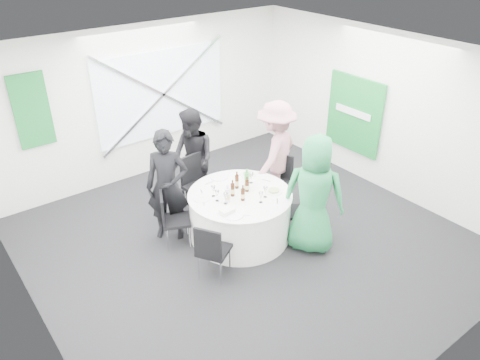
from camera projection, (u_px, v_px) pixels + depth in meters
floor at (248, 242)px, 7.16m from camera, size 6.00×6.00×0.00m
ceiling at (250, 60)px, 5.80m from camera, size 6.00×6.00×0.00m
wall_back at (147, 102)px, 8.56m from camera, size 6.00×0.00×6.00m
wall_front at (446, 275)px, 4.40m from camera, size 6.00×0.00×6.00m
wall_left at (24, 239)px, 4.89m from camera, size 0.00×6.00×6.00m
wall_right at (385, 113)px, 8.07m from camera, size 0.00×6.00×6.00m
window_panel at (162, 94)px, 8.64m from camera, size 2.60×0.03×1.60m
window_brace_a at (163, 94)px, 8.61m from camera, size 2.63×0.05×1.84m
window_brace_b at (163, 94)px, 8.61m from camera, size 2.63×0.05×1.84m
green_banner at (32, 111)px, 7.31m from camera, size 0.55×0.04×1.20m
green_sign at (354, 114)px, 8.55m from camera, size 0.05×1.20×1.40m
banquet_table at (240, 215)px, 7.12m from camera, size 1.56×1.56×0.76m
chair_back at (196, 180)px, 7.66m from camera, size 0.50×0.51×1.00m
chair_back_left at (171, 216)px, 6.86m from camera, size 0.54×0.53×0.88m
chair_back_right at (279, 177)px, 7.88m from camera, size 0.52×0.52×0.91m
chair_front_right at (307, 207)px, 7.09m from camera, size 0.55×0.55×0.86m
chair_front_left at (211, 248)px, 6.19m from camera, size 0.55×0.55×0.88m
person_man_back_left at (167, 186)px, 6.91m from camera, size 0.76×0.73×1.75m
person_man_back at (193, 159)px, 7.77m from camera, size 0.46×0.83×1.69m
person_woman_pink at (275, 153)px, 7.81m from camera, size 1.29×0.97×1.81m
person_woman_green at (314, 195)px, 6.63m from camera, size 1.00×1.05×1.81m
plate_back at (219, 177)px, 7.37m from camera, size 0.28×0.28×0.01m
plate_back_left at (202, 198)px, 6.81m from camera, size 0.25×0.25×0.01m
plate_back_right at (248, 174)px, 7.43m from camera, size 0.25×0.25×0.04m
plate_front_right at (274, 191)px, 6.98m from camera, size 0.25×0.25×0.04m
plate_front_left at (233, 215)px, 6.43m from camera, size 0.28×0.28×0.01m
napkin at (227, 211)px, 6.46m from camera, size 0.21×0.15×0.06m
beer_bottle_a at (233, 190)px, 6.84m from camera, size 0.06×0.06×0.26m
beer_bottle_b at (237, 182)px, 7.04m from camera, size 0.06×0.06×0.28m
beer_bottle_c at (247, 186)px, 6.96m from camera, size 0.06×0.06×0.24m
beer_bottle_d at (243, 195)px, 6.74m from camera, size 0.06×0.06×0.25m
green_water_bottle at (247, 180)px, 7.04m from camera, size 0.08×0.08×0.31m
clear_water_bottle at (228, 195)px, 6.71m from camera, size 0.08×0.08×0.27m
wine_glass_a at (265, 190)px, 6.80m from camera, size 0.07×0.07×0.17m
wine_glass_b at (213, 189)px, 6.82m from camera, size 0.07×0.07×0.17m
wine_glass_c at (261, 195)px, 6.67m from camera, size 0.07×0.07×0.17m
wine_glass_d at (251, 176)px, 7.17m from camera, size 0.07×0.07×0.17m
wine_glass_e at (217, 193)px, 6.71m from camera, size 0.07×0.07×0.17m
wine_glass_f at (226, 196)px, 6.64m from camera, size 0.07×0.07×0.17m
fork_a at (277, 201)px, 6.75m from camera, size 0.11×0.12×0.01m
knife_a at (278, 190)px, 7.03m from camera, size 0.11×0.12×0.01m
fork_b at (223, 213)px, 6.47m from camera, size 0.12×0.12×0.01m
knife_b at (246, 215)px, 6.43m from camera, size 0.11×0.12×0.01m
fork_c at (225, 177)px, 7.38m from camera, size 0.15×0.03×0.01m
knife_c at (209, 183)px, 7.22m from camera, size 0.15×0.02×0.01m
fork_d at (202, 192)px, 6.98m from camera, size 0.08×0.14×0.01m
knife_d at (204, 203)px, 6.72m from camera, size 0.09×0.14×0.01m
fork_e at (266, 180)px, 7.29m from camera, size 0.08×0.14×0.01m
knife_e at (242, 175)px, 7.43m from camera, size 0.09×0.13×0.01m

